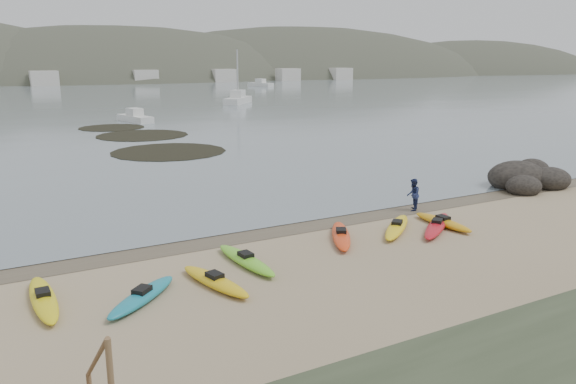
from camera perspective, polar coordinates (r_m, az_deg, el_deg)
ground at (r=24.89m, az=0.00°, el=-3.36°), size 600.00×600.00×0.00m
wet_sand at (r=24.63m, az=0.34°, el=-3.53°), size 60.00×60.00×0.00m
kayaks at (r=21.13m, az=1.72°, el=-5.98°), size 17.98×5.62×0.34m
person_east at (r=27.68m, az=12.59°, el=-0.28°), size 0.96×0.95×1.57m
rock_cluster at (r=35.15m, az=23.09°, el=0.94°), size 5.31×3.91×1.81m
kelp_mats at (r=53.01m, az=-14.49°, el=5.22°), size 9.51×26.10×0.04m
moored_boats at (r=103.23m, az=-20.81°, el=8.86°), size 108.79×76.83×1.17m
far_hills at (r=221.97m, az=-15.65°, el=6.93°), size 550.00×135.00×80.00m
far_town at (r=166.85m, az=-23.33°, el=10.55°), size 199.00×5.00×4.00m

